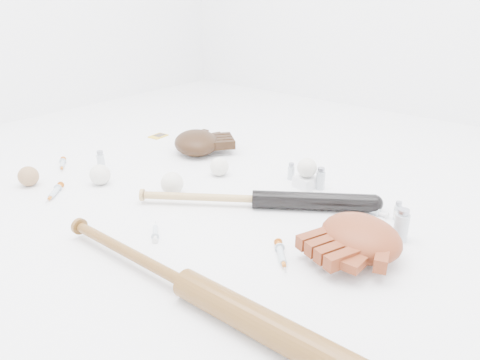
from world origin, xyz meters
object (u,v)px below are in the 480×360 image
Objects in this scene: bat_wood at (187,284)px; pedestal at (306,182)px; glove_dark at (196,142)px; bat_dark at (255,199)px.

pedestal is at bearing 99.51° from bat_wood.
pedestal is (0.57, -0.01, -0.03)m from glove_dark.
bat_dark is at bearing 13.00° from glove_dark.
bat_wood is 3.48× the size of glove_dark.
bat_wood is (0.17, -0.48, 0.00)m from bat_dark.
bat_dark reaches higher than pedestal.
glove_dark is (-0.69, 0.74, 0.01)m from bat_wood.
bat_dark is 0.86× the size of bat_wood.
glove_dark is 3.79× the size of pedestal.
glove_dark reaches higher than bat_dark.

